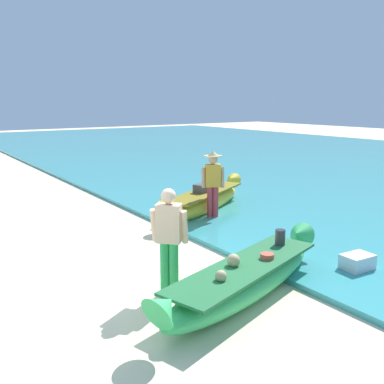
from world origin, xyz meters
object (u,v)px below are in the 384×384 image
(boat_green_foreground, at_px, (246,279))
(boat_yellow_midground, at_px, (205,201))
(person_tourist_customer, at_px, (169,236))
(cooler_box, at_px, (357,264))
(person_vendor_hatted, at_px, (213,181))

(boat_green_foreground, distance_m, boat_yellow_midground, 5.02)
(person_tourist_customer, bearing_deg, boat_green_foreground, -39.25)
(boat_green_foreground, bearing_deg, cooler_box, -10.60)
(person_tourist_customer, bearing_deg, boat_yellow_midground, 47.79)
(person_vendor_hatted, bearing_deg, cooler_box, -90.09)
(boat_green_foreground, relative_size, boat_yellow_midground, 1.04)
(boat_yellow_midground, xyz_separation_m, cooler_box, (-0.32, -4.78, -0.14))
(boat_green_foreground, relative_size, person_vendor_hatted, 2.29)
(boat_green_foreground, relative_size, cooler_box, 7.58)
(boat_yellow_midground, height_order, person_tourist_customer, person_tourist_customer)
(person_vendor_hatted, xyz_separation_m, cooler_box, (-0.01, -4.04, -0.82))
(cooler_box, bearing_deg, person_tourist_customer, 163.92)
(boat_yellow_midground, relative_size, cooler_box, 7.27)
(boat_green_foreground, relative_size, person_tourist_customer, 2.41)
(boat_yellow_midground, distance_m, person_vendor_hatted, 1.05)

